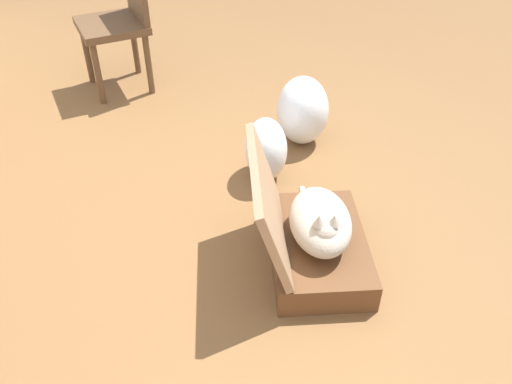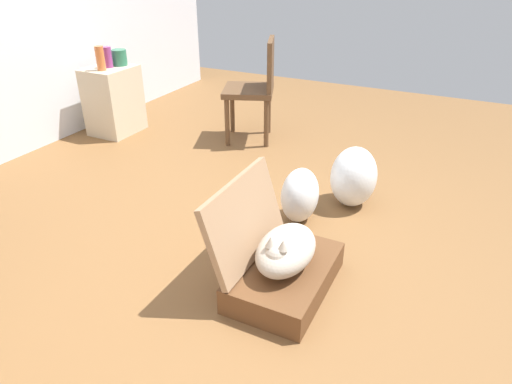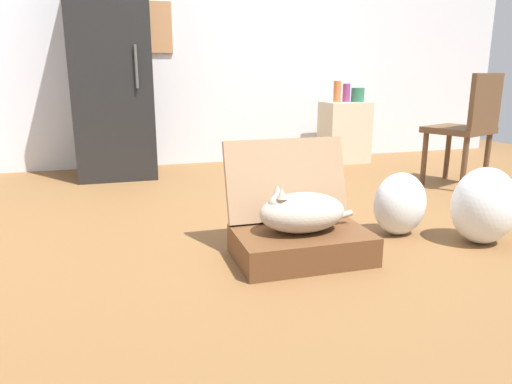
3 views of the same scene
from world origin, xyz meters
The scene contains 7 objects.
ground_plane centered at (0.00, 0.00, 0.00)m, with size 7.68×7.68×0.00m, color brown.
suitcase_base centered at (-0.30, -0.56, 0.07)m, with size 0.67×0.44×0.15m, color brown.
suitcase_lid centered at (-0.30, -0.33, 0.36)m, with size 0.67×0.44×0.04m, color #9B7756.
cat centered at (-0.31, -0.56, 0.25)m, with size 0.52×0.28×0.24m.
plastic_bag_white centered at (0.38, -0.37, 0.18)m, with size 0.32×0.24×0.37m, color silver.
plastic_bag_clear centered at (0.74, -0.63, 0.21)m, with size 0.36×0.32×0.43m, color silver.
chair centered at (1.56, 0.53, 0.51)m, with size 0.58×0.58×0.92m.
Camera 1 is at (-2.10, -0.15, 1.88)m, focal length 37.69 mm.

